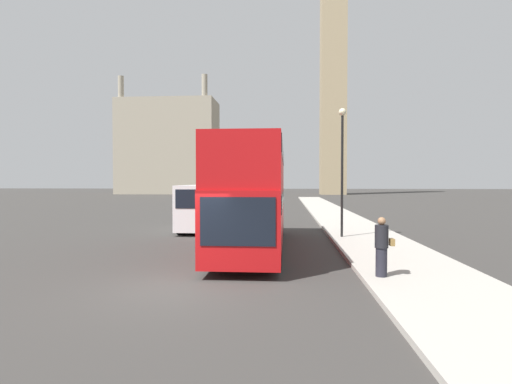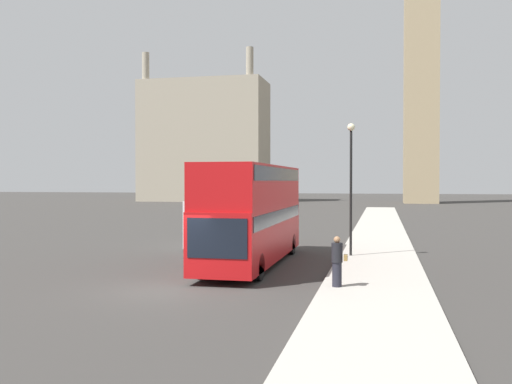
% 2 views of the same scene
% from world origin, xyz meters
% --- Properties ---
extents(ground_plane, '(300.00, 300.00, 0.00)m').
position_xyz_m(ground_plane, '(0.00, 0.00, 0.00)').
color(ground_plane, '#383533').
extents(sidewalk_strip, '(3.64, 120.00, 0.15)m').
position_xyz_m(sidewalk_strip, '(6.82, 0.00, 0.07)').
color(sidewalk_strip, '#ADA89E').
rests_on(sidewalk_strip, ground_plane).
extents(clock_tower, '(5.89, 6.06, 62.58)m').
position_xyz_m(clock_tower, '(13.23, 79.85, 32.11)').
color(clock_tower, tan).
rests_on(clock_tower, ground_plane).
extents(building_block_distant, '(22.45, 10.63, 26.59)m').
position_xyz_m(building_block_distant, '(-24.75, 81.84, 10.94)').
color(building_block_distant, '#9E937F').
rests_on(building_block_distant, ground_plane).
extents(red_double_decker_bus, '(2.47, 11.19, 4.34)m').
position_xyz_m(red_double_decker_bus, '(1.49, 6.32, 2.42)').
color(red_double_decker_bus, '#B71114').
rests_on(red_double_decker_bus, ground_plane).
extents(white_van, '(2.12, 6.01, 2.64)m').
position_xyz_m(white_van, '(-1.91, 12.50, 1.41)').
color(white_van, white).
rests_on(white_van, ground_plane).
extents(pedestrian, '(0.53, 0.37, 1.68)m').
position_xyz_m(pedestrian, '(5.56, 1.09, 0.99)').
color(pedestrian, '#23232D').
rests_on(pedestrian, sidewalk_strip).
extents(street_lamp, '(0.36, 0.36, 6.25)m').
position_xyz_m(street_lamp, '(5.57, 9.28, 4.20)').
color(street_lamp, black).
rests_on(street_lamp, sidewalk_strip).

